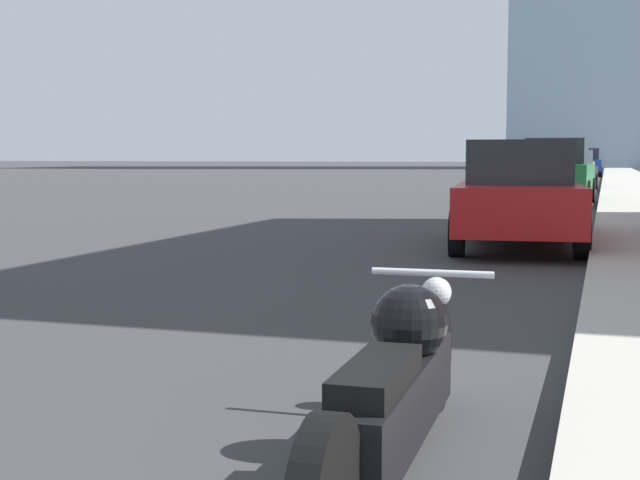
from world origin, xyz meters
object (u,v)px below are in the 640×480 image
(parked_car_red, at_px, (519,194))
(parked_car_yellow, at_px, (575,165))
(parked_car_black, at_px, (571,170))
(parked_car_green, at_px, (557,172))
(parked_car_blue, at_px, (587,163))
(motorcycle, at_px, (397,387))

(parked_car_red, distance_m, parked_car_yellow, 33.31)
(parked_car_red, bearing_deg, parked_car_yellow, 84.89)
(parked_car_red, xyz_separation_m, parked_car_black, (-0.09, 22.62, -0.00))
(parked_car_red, height_order, parked_car_black, parked_car_red)
(parked_car_green, bearing_deg, parked_car_blue, 91.94)
(parked_car_black, relative_size, parked_car_blue, 0.89)
(parked_car_yellow, bearing_deg, parked_car_red, -89.56)
(parked_car_yellow, bearing_deg, parked_car_blue, 88.79)
(parked_car_green, xyz_separation_m, parked_car_blue, (0.08, 34.68, 0.00))
(parked_car_black, distance_m, parked_car_yellow, 10.69)
(parked_car_blue, bearing_deg, parked_car_red, -92.48)
(parked_car_red, height_order, parked_car_blue, parked_car_blue)
(parked_car_blue, bearing_deg, motorcycle, -92.09)
(parked_car_black, xyz_separation_m, parked_car_yellow, (-0.18, 10.69, 0.09))
(motorcycle, relative_size, parked_car_black, 0.67)
(parked_car_blue, bearing_deg, parked_car_green, -92.61)
(parked_car_black, bearing_deg, parked_car_red, -85.69)
(parked_car_green, height_order, parked_car_black, parked_car_green)
(parked_car_red, relative_size, parked_car_yellow, 1.01)
(motorcycle, distance_m, parked_car_yellow, 42.91)
(motorcycle, height_order, parked_car_black, parked_car_black)
(motorcycle, bearing_deg, parked_car_yellow, 89.49)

